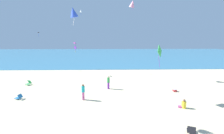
# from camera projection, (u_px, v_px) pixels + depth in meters

# --- Properties ---
(ground_plane) EXTENTS (120.00, 120.00, 0.00)m
(ground_plane) POSITION_uv_depth(u_px,v_px,m) (112.00, 93.00, 18.97)
(ground_plane) COLOR beige
(ocean_water) EXTENTS (120.00, 60.00, 0.05)m
(ocean_water) POSITION_uv_depth(u_px,v_px,m) (108.00, 54.00, 62.30)
(ocean_water) COLOR teal
(ocean_water) RESTS_ON ground_plane
(beach_chair_far_left) EXTENTS (0.70, 0.65, 0.53)m
(beach_chair_far_left) POSITION_uv_depth(u_px,v_px,m) (19.00, 97.00, 17.12)
(beach_chair_far_left) COLOR #2370B2
(beach_chair_far_left) RESTS_ON ground_plane
(beach_chair_mid_beach) EXTENTS (0.79, 0.86, 0.62)m
(beach_chair_mid_beach) POSITION_uv_depth(u_px,v_px,m) (29.00, 83.00, 22.25)
(beach_chair_mid_beach) COLOR #2D9956
(beach_chair_mid_beach) RESTS_ON ground_plane
(beach_chair_far_right) EXTENTS (0.73, 0.81, 0.54)m
(beach_chair_far_right) POSITION_uv_depth(u_px,v_px,m) (191.00, 130.00, 10.96)
(beach_chair_far_right) COLOR black
(beach_chair_far_right) RESTS_ON ground_plane
(cooler_box) EXTENTS (0.39, 0.45, 0.30)m
(cooler_box) POSITION_uv_depth(u_px,v_px,m) (175.00, 90.00, 19.57)
(cooler_box) COLOR red
(cooler_box) RESTS_ON ground_plane
(person_3) EXTENTS (0.74, 0.55, 0.83)m
(person_3) POSITION_uv_depth(u_px,v_px,m) (183.00, 105.00, 14.95)
(person_3) COLOR yellow
(person_3) RESTS_ON ground_plane
(person_4) EXTENTS (0.42, 0.42, 1.62)m
(person_4) POSITION_uv_depth(u_px,v_px,m) (83.00, 91.00, 16.82)
(person_4) COLOR #D8599E
(person_4) RESTS_ON ground_plane
(person_5) EXTENTS (0.45, 0.45, 1.61)m
(person_5) POSITION_uv_depth(u_px,v_px,m) (108.00, 81.00, 20.46)
(person_5) COLOR purple
(person_5) RESTS_ON ground_plane
(kite_white) EXTENTS (0.41, 0.50, 1.11)m
(kite_white) POSITION_uv_depth(u_px,v_px,m) (81.00, 11.00, 29.97)
(kite_white) COLOR white
(kite_magenta) EXTENTS (0.67, 0.77, 1.50)m
(kite_magenta) POSITION_uv_depth(u_px,v_px,m) (75.00, 43.00, 27.92)
(kite_magenta) COLOR #DB3DA8
(kite_purple) EXTENTS (0.65, 0.60, 1.39)m
(kite_purple) POSITION_uv_depth(u_px,v_px,m) (75.00, 48.00, 33.35)
(kite_purple) COLOR purple
(kite_black) EXTENTS (0.50, 0.48, 0.92)m
(kite_black) POSITION_uv_depth(u_px,v_px,m) (38.00, 32.00, 32.10)
(kite_black) COLOR black
(kite_pink) EXTENTS (1.34, 1.37, 1.50)m
(kite_pink) POSITION_uv_depth(u_px,v_px,m) (132.00, 4.00, 24.74)
(kite_pink) COLOR pink
(kite_green) EXTENTS (0.71, 1.00, 2.19)m
(kite_green) POSITION_uv_depth(u_px,v_px,m) (160.00, 51.00, 16.06)
(kite_green) COLOR green
(kite_blue) EXTENTS (0.88, 0.81, 1.32)m
(kite_blue) POSITION_uv_depth(u_px,v_px,m) (73.00, 12.00, 11.93)
(kite_blue) COLOR blue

